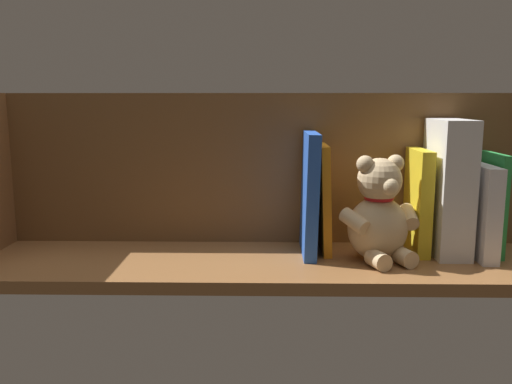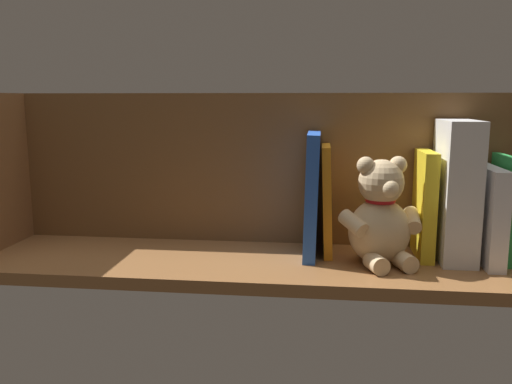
# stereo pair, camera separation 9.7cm
# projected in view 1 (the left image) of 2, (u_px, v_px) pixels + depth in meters

# --- Properties ---
(ground_plane) EXTENTS (1.06, 0.28, 0.02)m
(ground_plane) POSITION_uv_depth(u_px,v_px,m) (256.00, 263.00, 0.99)
(ground_plane) COLOR brown
(shelf_back_panel) EXTENTS (1.06, 0.02, 0.30)m
(shelf_back_panel) POSITION_uv_depth(u_px,v_px,m) (257.00, 169.00, 1.08)
(shelf_back_panel) COLOR brown
(shelf_back_panel) RESTS_ON ground_plane
(book_0) EXTENTS (0.01, 0.12, 0.19)m
(book_0) POSITION_uv_depth(u_px,v_px,m) (491.00, 203.00, 1.01)
(book_0) COLOR green
(book_0) RESTS_ON ground_plane
(book_1) EXTENTS (0.03, 0.16, 0.17)m
(book_1) POSITION_uv_depth(u_px,v_px,m) (478.00, 210.00, 1.00)
(book_1) COLOR silver
(book_1) RESTS_ON ground_plane
(dictionary_thick_white) EXTENTS (0.06, 0.14, 0.25)m
(dictionary_thick_white) POSITION_uv_depth(u_px,v_px,m) (448.00, 188.00, 1.00)
(dictionary_thick_white) COLOR silver
(dictionary_thick_white) RESTS_ON ground_plane
(book_2) EXTENTS (0.02, 0.12, 0.20)m
(book_2) POSITION_uv_depth(u_px,v_px,m) (418.00, 201.00, 1.01)
(book_2) COLOR yellow
(book_2) RESTS_ON ground_plane
(teddy_bear) EXTENTS (0.15, 0.15, 0.19)m
(teddy_bear) POSITION_uv_depth(u_px,v_px,m) (379.00, 214.00, 0.96)
(teddy_bear) COLOR #D1B284
(teddy_bear) RESTS_ON ground_plane
(book_3) EXTENTS (0.02, 0.11, 0.21)m
(book_3) POSITION_uv_depth(u_px,v_px,m) (324.00, 198.00, 1.02)
(book_3) COLOR orange
(book_3) RESTS_ON ground_plane
(book_4) EXTENTS (0.03, 0.14, 0.23)m
(book_4) POSITION_uv_depth(u_px,v_px,m) (310.00, 194.00, 1.00)
(book_4) COLOR blue
(book_4) RESTS_ON ground_plane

